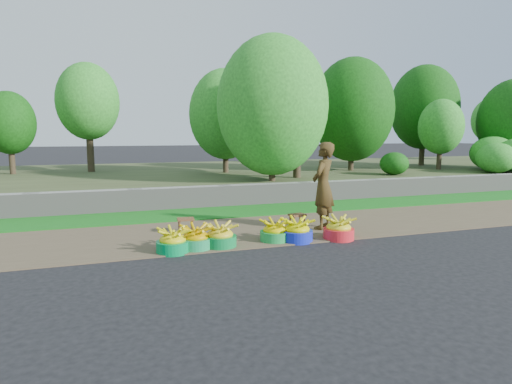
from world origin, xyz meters
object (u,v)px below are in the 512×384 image
object	(u,v)px
basin_c	(220,236)
vendor_woman	(323,186)
basin_d	(275,232)
basin_f	(339,229)
basin_a	(173,242)
basin_e	(297,231)
stool_left	(186,221)
basin_b	(196,239)
stool_right	(297,217)

from	to	relation	value
basin_c	vendor_woman	world-z (taller)	vendor_woman
basin_d	vendor_woman	bearing A→B (deg)	25.62
basin_d	basin_f	distance (m)	1.15
basin_a	basin_e	world-z (taller)	basin_e
basin_e	basin_f	bearing A→B (deg)	-7.26
basin_a	stool_left	world-z (taller)	basin_a
basin_b	basin_d	bearing A→B (deg)	2.18
basin_c	basin_e	distance (m)	1.36
basin_e	basin_f	world-z (taller)	basin_e
basin_a	stool_right	size ratio (longest dim) A/B	1.58
basin_a	vendor_woman	size ratio (longest dim) A/B	0.31
stool_right	basin_c	bearing A→B (deg)	-153.54
stool_right	basin_e	bearing A→B (deg)	-114.44
basin_f	stool_left	size ratio (longest dim) A/B	1.67
basin_e	basin_f	distance (m)	0.77
basin_b	basin_e	distance (m)	1.77
basin_c	stool_left	size ratio (longest dim) A/B	1.67
basin_a	vendor_woman	world-z (taller)	vendor_woman
basin_e	stool_right	bearing A→B (deg)	65.56
basin_d	vendor_woman	xyz separation A→B (m)	(1.23, 0.59, 0.69)
basin_f	vendor_woman	bearing A→B (deg)	83.21
basin_e	stool_right	world-z (taller)	basin_e
basin_b	basin_a	bearing A→B (deg)	-167.82
basin_b	basin_d	xyz separation A→B (m)	(1.40, 0.05, -0.00)
basin_b	vendor_woman	xyz separation A→B (m)	(2.63, 0.64, 0.69)
vendor_woman	basin_b	bearing A→B (deg)	-27.99
basin_a	vendor_woman	bearing A→B (deg)	13.54
basin_c	vendor_woman	size ratio (longest dim) A/B	0.32
basin_b	stool_left	bearing A→B (deg)	88.53
basin_b	basin_f	distance (m)	2.54
basin_f	basin_a	bearing A→B (deg)	178.45
basin_a	stool_left	bearing A→B (deg)	71.68
basin_f	stool_right	size ratio (longest dim) A/B	1.65
stool_left	basin_d	bearing A→B (deg)	-38.83
basin_c	basin_f	world-z (taller)	basin_f
basin_c	basin_f	xyz separation A→B (m)	(2.13, -0.16, 0.00)
basin_d	stool_right	size ratio (longest dim) A/B	1.55
basin_e	basin_f	xyz separation A→B (m)	(0.77, -0.10, -0.00)
basin_e	stool_left	distance (m)	2.12
basin_a	stool_left	size ratio (longest dim) A/B	1.61
basin_a	stool_left	distance (m)	1.31
basin_b	stool_left	world-z (taller)	basin_b
basin_b	basin_f	world-z (taller)	basin_f
basin_a	basin_b	xyz separation A→B (m)	(0.38, 0.08, 0.00)
basin_d	basin_e	bearing A→B (deg)	-17.66
stool_left	stool_right	bearing A→B (deg)	-7.05
stool_left	stool_right	size ratio (longest dim) A/B	0.98
basin_e	stool_right	distance (m)	1.05
basin_c	basin_e	size ratio (longest dim) A/B	0.99
stool_left	basin_b	bearing A→B (deg)	-91.47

